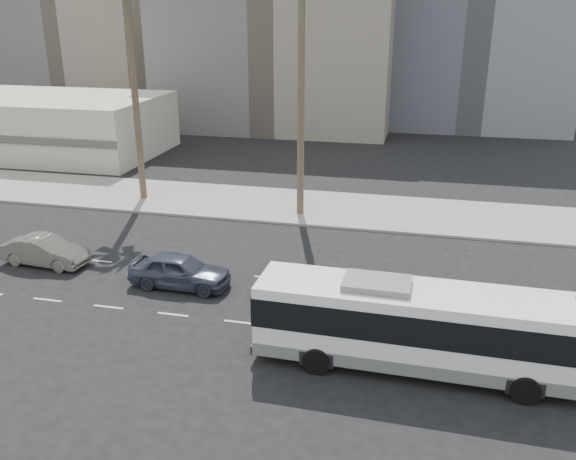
% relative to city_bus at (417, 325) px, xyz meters
% --- Properties ---
extents(ground, '(700.00, 700.00, 0.00)m').
position_rel_city_bus_xyz_m(ground, '(-4.11, 1.70, -1.73)').
color(ground, black).
rests_on(ground, ground).
extents(sidewalk_north, '(120.00, 7.00, 0.15)m').
position_rel_city_bus_xyz_m(sidewalk_north, '(-4.11, 17.20, -1.66)').
color(sidewalk_north, gray).
rests_on(sidewalk_north, ground).
extents(commercial_low, '(22.00, 12.16, 5.00)m').
position_rel_city_bus_xyz_m(commercial_low, '(-34.11, 27.69, 0.77)').
color(commercial_low, beige).
rests_on(commercial_low, ground).
extents(midrise_beige_west, '(24.00, 18.00, 18.00)m').
position_rel_city_bus_xyz_m(midrise_beige_west, '(-16.11, 46.70, 7.27)').
color(midrise_beige_west, slate).
rests_on(midrise_beige_west, ground).
extents(midrise_gray_center, '(20.00, 20.00, 26.00)m').
position_rel_city_bus_xyz_m(midrise_gray_center, '(3.89, 53.70, 11.27)').
color(midrise_gray_center, slate).
rests_on(midrise_gray_center, ground).
extents(midrise_beige_far, '(18.00, 16.00, 15.00)m').
position_rel_city_bus_xyz_m(midrise_beige_far, '(-42.11, 51.70, 5.77)').
color(midrise_beige_far, slate).
rests_on(midrise_beige_far, ground).
extents(city_bus, '(11.54, 2.82, 3.30)m').
position_rel_city_bus_xyz_m(city_bus, '(0.00, 0.00, 0.00)').
color(city_bus, white).
rests_on(city_bus, ground).
extents(car_a, '(2.02, 4.77, 1.61)m').
position_rel_city_bus_xyz_m(car_a, '(-10.86, 4.39, -0.93)').
color(car_a, '#3A4052').
rests_on(car_a, ground).
extents(car_b, '(1.86, 4.53, 1.46)m').
position_rel_city_bus_xyz_m(car_b, '(-18.48, 5.23, -1.00)').
color(car_b, slate).
rests_on(car_b, ground).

